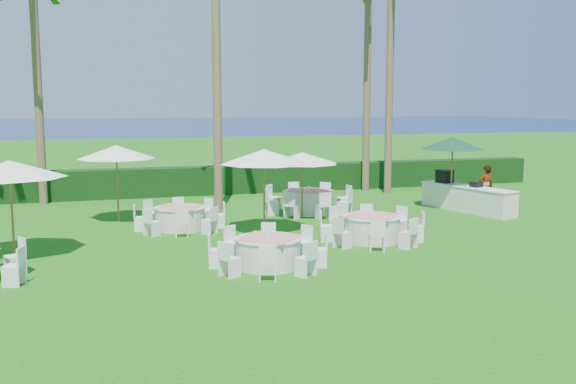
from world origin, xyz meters
name	(u,v)px	position (x,y,z in m)	size (l,w,h in m)	color
ground	(244,260)	(0.00, 0.00, 0.00)	(120.00, 120.00, 0.00)	#17560E
hedge	(179,181)	(0.00, 12.00, 0.60)	(34.00, 1.00, 1.20)	black
ocean	(110,126)	(0.00, 102.00, 0.00)	(260.00, 260.00, 0.00)	#071447
banquet_table_b	(268,251)	(0.39, -0.87, 0.38)	(2.82, 2.82, 0.87)	beige
banquet_table_c	(372,228)	(3.97, 1.06, 0.39)	(2.89, 2.89, 0.90)	beige
banquet_table_e	(180,217)	(-0.99, 4.44, 0.37)	(2.81, 2.81, 0.86)	beige
banquet_table_f	(308,201)	(3.81, 6.12, 0.43)	(3.22, 3.22, 0.97)	beige
umbrella_a	(10,169)	(-5.53, 1.91, 2.27)	(2.78, 2.78, 2.48)	brown
umbrella_b	(264,157)	(1.36, 3.09, 2.32)	(2.67, 2.67, 2.54)	brown
umbrella_c	(116,152)	(-2.77, 6.33, 2.31)	(2.51, 2.51, 2.54)	brown
umbrella_d	(302,158)	(3.27, 5.19, 2.06)	(2.46, 2.46, 2.26)	brown
umbrella_green	(453,143)	(9.15, 5.37, 2.45)	(2.36, 2.36, 2.68)	brown
buffet_table	(466,197)	(9.47, 4.84, 0.49)	(1.77, 4.05, 1.41)	beige
staff_person	(486,187)	(10.30, 4.87, 0.83)	(0.60, 0.40, 1.65)	gray
palm_b	(37,77)	(-5.40, 11.18, 4.91)	(4.38, 4.23, 8.91)	brown
palm_c	(216,33)	(0.90, 7.87, 6.41)	(4.26, 4.36, 11.85)	brown
palm_d	(367,73)	(8.24, 11.06, 5.24)	(4.39, 4.20, 9.56)	brown
palm_e	(390,69)	(8.82, 10.01, 5.35)	(4.20, 4.39, 9.76)	brown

